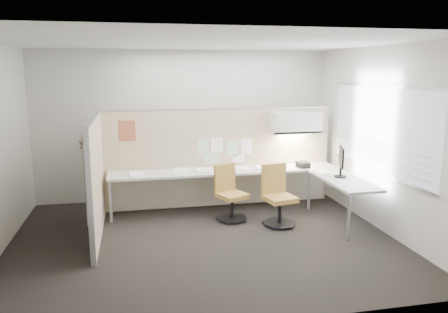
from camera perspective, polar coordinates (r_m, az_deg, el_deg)
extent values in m
cube|color=black|center=(6.50, -2.66, -10.81)|extent=(5.50, 4.50, 0.01)
cube|color=white|center=(6.03, -2.91, 14.77)|extent=(5.50, 4.50, 0.01)
cube|color=beige|center=(8.32, -5.23, 4.06)|extent=(5.50, 0.02, 2.80)
cube|color=beige|center=(3.95, 2.38, -3.90)|extent=(5.50, 0.02, 2.80)
cube|color=beige|center=(7.08, 19.81, 2.18)|extent=(0.02, 4.50, 2.80)
cube|color=#949FAB|center=(7.04, 19.71, 3.38)|extent=(0.01, 2.80, 1.30)
cube|color=#C7B289|center=(7.85, -0.62, -0.21)|extent=(4.10, 0.06, 1.75)
cube|color=#C7B289|center=(6.66, -16.31, -2.75)|extent=(0.06, 2.20, 1.75)
cube|color=beige|center=(7.58, 0.24, -1.90)|extent=(4.00, 0.60, 0.04)
cube|color=beige|center=(7.19, 15.40, -3.04)|extent=(0.60, 1.47, 0.04)
cube|color=beige|center=(7.92, -0.17, -4.04)|extent=(3.90, 0.02, 0.64)
cylinder|color=#A5A8AA|center=(7.29, -14.60, -5.79)|extent=(0.05, 0.05, 0.69)
cylinder|color=#A5A8AA|center=(6.60, 16.00, -7.66)|extent=(0.05, 0.05, 0.69)
cylinder|color=#A5A8AA|center=(7.86, 11.04, -4.37)|extent=(0.05, 0.05, 0.69)
cube|color=beige|center=(7.92, 9.32, 4.40)|extent=(0.90, 0.36, 0.38)
cube|color=#FFEABF|center=(7.95, 9.27, 2.90)|extent=(0.60, 0.06, 0.02)
cube|color=#8CBF8C|center=(7.72, -2.76, 1.29)|extent=(0.21, 0.00, 0.28)
cube|color=white|center=(7.76, -0.94, 1.50)|extent=(0.21, 0.00, 0.28)
cube|color=#8CBF8C|center=(7.83, 1.07, 1.07)|extent=(0.21, 0.00, 0.28)
cube|color=white|center=(7.89, 2.99, 1.35)|extent=(0.21, 0.00, 0.28)
cube|color=#8CBF8C|center=(7.79, -1.66, -0.27)|extent=(0.28, 0.00, 0.18)
cube|color=white|center=(7.89, 1.92, -0.26)|extent=(0.21, 0.00, 0.14)
cube|color=#E9551D|center=(7.58, -12.55, 3.30)|extent=(0.28, 0.00, 0.35)
cylinder|color=black|center=(7.26, 1.05, -8.10)|extent=(0.48, 0.48, 0.03)
cylinder|color=black|center=(7.20, 1.06, -6.73)|extent=(0.05, 0.05, 0.37)
cube|color=gold|center=(7.14, 1.06, -5.12)|extent=(0.56, 0.56, 0.07)
cube|color=gold|center=(7.23, 0.09, -2.74)|extent=(0.39, 0.22, 0.46)
cylinder|color=black|center=(7.09, 7.24, -8.68)|extent=(0.50, 0.50, 0.03)
cylinder|color=black|center=(7.02, 7.28, -7.21)|extent=(0.06, 0.06, 0.39)
cube|color=gold|center=(6.96, 7.32, -5.47)|extent=(0.52, 0.52, 0.08)
cube|color=gold|center=(7.06, 6.51, -2.86)|extent=(0.43, 0.14, 0.48)
cylinder|color=black|center=(7.29, 14.95, -2.53)|extent=(0.19, 0.19, 0.02)
cylinder|color=black|center=(7.28, 14.98, -1.90)|extent=(0.04, 0.04, 0.17)
cube|color=black|center=(7.23, 15.08, -0.02)|extent=(0.19, 0.45, 0.31)
cube|color=black|center=(7.23, 15.08, -0.02)|extent=(0.15, 0.40, 0.27)
cube|color=black|center=(7.86, 10.29, -1.08)|extent=(0.23, 0.23, 0.12)
cylinder|color=black|center=(7.84, 9.64, -0.83)|extent=(0.07, 0.17, 0.04)
cube|color=black|center=(7.86, 6.03, -1.16)|extent=(0.14, 0.06, 0.05)
cube|color=black|center=(7.85, 7.63, -1.16)|extent=(0.11, 0.09, 0.06)
cube|color=silver|center=(5.82, -17.29, 4.25)|extent=(0.14, 0.02, 0.02)
cylinder|color=silver|center=(5.84, -17.93, 3.39)|extent=(0.02, 0.02, 0.14)
cube|color=#AD7F4C|center=(5.85, -17.85, 2.13)|extent=(0.02, 0.42, 0.12)
cube|color=#AD7F4C|center=(5.89, -18.09, 1.78)|extent=(0.02, 0.42, 0.12)
cube|color=#A9A6B1|center=(5.93, -17.65, -3.79)|extent=(0.01, 0.07, 1.06)
cube|color=white|center=(7.34, -11.39, -2.28)|extent=(0.26, 0.32, 0.03)
cube|color=white|center=(7.48, -5.77, -1.91)|extent=(0.29, 0.34, 0.02)
cube|color=white|center=(7.45, -2.74, -1.83)|extent=(0.24, 0.30, 0.04)
cube|color=white|center=(7.71, 2.22, -1.47)|extent=(0.26, 0.32, 0.01)
cube|color=white|center=(7.70, 5.08, -1.48)|extent=(0.24, 0.31, 0.03)
cube|color=white|center=(7.54, 12.76, -2.01)|extent=(0.24, 0.31, 0.02)
cube|color=white|center=(7.53, -5.55, -1.79)|extent=(0.28, 0.34, 0.03)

